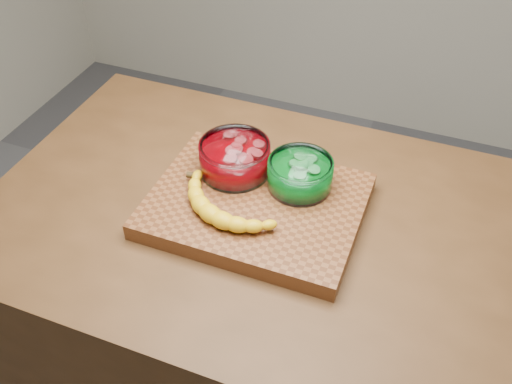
% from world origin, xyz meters
% --- Properties ---
extents(counter, '(1.20, 0.80, 0.90)m').
position_xyz_m(counter, '(0.00, 0.00, 0.45)').
color(counter, '#4E2F17').
rests_on(counter, ground).
extents(cutting_board, '(0.45, 0.35, 0.04)m').
position_xyz_m(cutting_board, '(0.00, 0.00, 0.92)').
color(cutting_board, brown).
rests_on(cutting_board, counter).
extents(bowl_red, '(0.16, 0.16, 0.07)m').
position_xyz_m(bowl_red, '(-0.08, 0.07, 0.98)').
color(bowl_red, white).
rests_on(bowl_red, cutting_board).
extents(bowl_green, '(0.14, 0.14, 0.07)m').
position_xyz_m(bowl_green, '(0.07, 0.07, 0.97)').
color(bowl_green, white).
rests_on(bowl_green, cutting_board).
extents(banana, '(0.26, 0.17, 0.04)m').
position_xyz_m(banana, '(-0.04, -0.05, 0.96)').
color(banana, yellow).
rests_on(banana, cutting_board).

